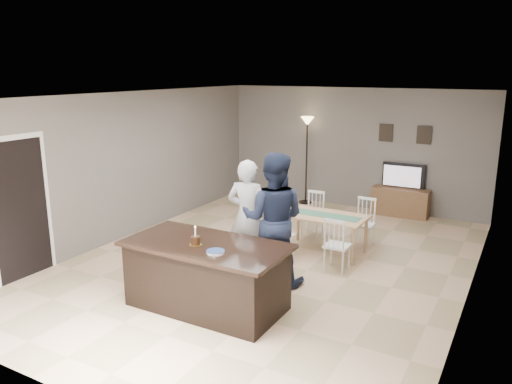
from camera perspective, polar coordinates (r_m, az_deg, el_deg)
The scene contains 14 objects.
floor at distance 8.30m, azimuth 1.59°, elevation -8.04°, with size 8.00×8.00×0.00m, color #D7AF8A.
room_shell at distance 7.82m, azimuth 1.67°, elevation 3.43°, with size 8.00×8.00×8.00m.
kitchen_island at distance 6.70m, azimuth -5.64°, elevation -9.43°, with size 2.15×1.10×0.90m.
tv_console at distance 11.21m, azimuth 16.13°, elevation -1.11°, with size 1.20×0.40×0.60m, color brown.
television at distance 11.15m, azimuth 16.41°, elevation 1.77°, with size 0.91×0.12×0.53m, color black.
tv_screen_glow at distance 11.07m, azimuth 16.32°, elevation 1.73°, with size 0.78×0.78×0.00m, color #E45A19.
picture_frames at distance 11.15m, azimuth 16.63°, elevation 6.38°, with size 1.10×0.02×0.38m.
doorway at distance 8.16m, azimuth -25.41°, elevation -0.50°, with size 0.00×2.10×2.65m.
woman at distance 7.70m, azimuth -0.97°, elevation -2.78°, with size 0.65×0.43×1.78m, color silver.
man at distance 7.25m, azimuth 1.99°, elevation -3.10°, with size 0.95×0.74×1.96m, color #192139.
birthday_cake at distance 6.48m, azimuth -6.93°, elevation -5.50°, with size 0.16×0.16×0.25m.
plate_stack at distance 6.17m, azimuth -4.65°, elevation -6.84°, with size 0.23×0.23×0.04m.
dining_table at distance 8.64m, azimuth 7.77°, elevation -3.36°, with size 1.44×1.63×0.87m.
floor_lamp at distance 11.61m, azimuth 5.86°, elevation 6.31°, with size 0.30×0.30×2.03m.
Camera 1 is at (3.55, -6.83, 3.10)m, focal length 35.00 mm.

